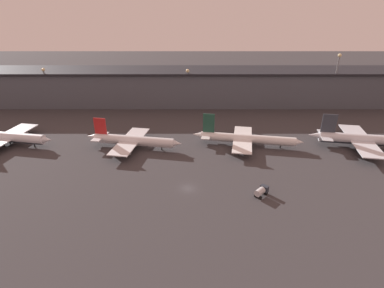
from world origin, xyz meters
name	(u,v)px	position (x,y,z in m)	size (l,w,h in m)	color
ground	(188,188)	(0.00, 0.00, 0.00)	(600.00, 600.00, 0.00)	#383538
terminal_building	(190,86)	(0.00, 88.19, 9.56)	(258.29, 25.01, 19.02)	#4C515B
airplane_0	(8,137)	(-72.04, 31.43, 3.40)	(38.36, 30.81, 13.68)	silver
airplane_1	(133,140)	(-21.84, 28.82, 3.11)	(38.62, 27.25, 11.55)	silver
airplane_2	(247,139)	(22.63, 30.87, 2.96)	(43.33, 27.17, 12.45)	white
airplane_3	(365,140)	(68.37, 28.85, 3.48)	(42.30, 32.87, 13.02)	silver
service_vehicle_0	(262,191)	(21.60, -3.75, 1.57)	(4.82, 4.95, 2.69)	#282D38
lamp_post_0	(47,83)	(-75.04, 77.67, 14.12)	(1.80, 1.80, 21.80)	slate
lamp_post_1	(188,83)	(-0.97, 77.67, 13.79)	(1.80, 1.80, 21.21)	slate
lamp_post_2	(337,75)	(75.59, 77.67, 18.06)	(1.80, 1.80, 28.95)	slate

